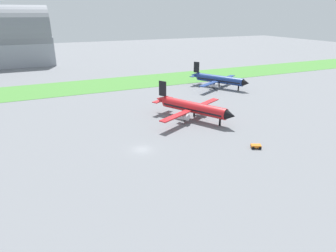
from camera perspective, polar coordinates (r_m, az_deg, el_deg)
name	(u,v)px	position (r m, az deg, el deg)	size (l,w,h in m)	color
ground_plane	(142,150)	(74.09, -4.98, -4.45)	(600.00, 600.00, 0.00)	slate
grass_taxiway_strip	(86,86)	(142.56, -15.19, 7.23)	(360.00, 28.00, 0.08)	#478438
airplane_midfield_jet	(192,107)	(93.90, 4.59, 3.51)	(27.25, 27.19, 10.49)	red
airplane_parked_jet_far	(219,79)	(136.57, 9.52, 8.68)	(26.59, 26.54, 10.32)	navy
baggage_cart_near_gate	(256,146)	(77.42, 16.27, -3.65)	(2.91, 2.63, 0.90)	orange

